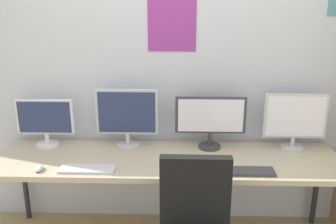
{
  "coord_description": "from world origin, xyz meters",
  "views": [
    {
      "loc": [
        0.08,
        -1.95,
        1.91
      ],
      "look_at": [
        0.0,
        0.65,
        1.09
      ],
      "focal_mm": 39.12,
      "sensor_mm": 36.0,
      "label": 1
    }
  ],
  "objects_px": {
    "monitor_center_right": "(210,119)",
    "keyboard_right": "(247,171)",
    "mouse_left_side": "(209,168)",
    "monitor_center_left": "(127,115)",
    "mouse_right_side": "(39,169)",
    "desk": "(168,163)",
    "monitor_far_right": "(295,119)",
    "keyboard_left": "(87,169)",
    "monitor_far_left": "(45,121)"
  },
  "relations": [
    {
      "from": "desk",
      "to": "monitor_center_left",
      "type": "height_order",
      "value": "monitor_center_left"
    },
    {
      "from": "monitor_center_right",
      "to": "keyboard_right",
      "type": "bearing_deg",
      "value": -62.73
    },
    {
      "from": "keyboard_right",
      "to": "monitor_far_left",
      "type": "bearing_deg",
      "value": 164.14
    },
    {
      "from": "mouse_right_side",
      "to": "monitor_far_right",
      "type": "bearing_deg",
      "value": 13.52
    },
    {
      "from": "monitor_center_left",
      "to": "mouse_left_side",
      "type": "relative_size",
      "value": 5.14
    },
    {
      "from": "monitor_center_right",
      "to": "mouse_left_side",
      "type": "distance_m",
      "value": 0.47
    },
    {
      "from": "monitor_center_right",
      "to": "monitor_far_right",
      "type": "xyz_separation_m",
      "value": [
        0.66,
        0.0,
        0.0
      ]
    },
    {
      "from": "monitor_far_left",
      "to": "mouse_left_side",
      "type": "distance_m",
      "value": 1.37
    },
    {
      "from": "monitor_far_left",
      "to": "mouse_right_side",
      "type": "distance_m",
      "value": 0.51
    },
    {
      "from": "desk",
      "to": "monitor_far_left",
      "type": "relative_size",
      "value": 5.72
    },
    {
      "from": "desk",
      "to": "monitor_far_left",
      "type": "distance_m",
      "value": 1.05
    },
    {
      "from": "keyboard_left",
      "to": "desk",
      "type": "bearing_deg",
      "value": 22.33
    },
    {
      "from": "monitor_far_right",
      "to": "keyboard_left",
      "type": "distance_m",
      "value": 1.64
    },
    {
      "from": "monitor_far_left",
      "to": "monitor_center_right",
      "type": "height_order",
      "value": "monitor_center_right"
    },
    {
      "from": "desk",
      "to": "mouse_left_side",
      "type": "relative_size",
      "value": 27.42
    },
    {
      "from": "monitor_far_left",
      "to": "mouse_left_side",
      "type": "xyz_separation_m",
      "value": [
        1.29,
        -0.41,
        -0.2
      ]
    },
    {
      "from": "keyboard_right",
      "to": "mouse_left_side",
      "type": "distance_m",
      "value": 0.27
    },
    {
      "from": "monitor_center_right",
      "to": "mouse_left_side",
      "type": "xyz_separation_m",
      "value": [
        -0.04,
        -0.41,
        -0.23
      ]
    },
    {
      "from": "monitor_far_left",
      "to": "monitor_far_right",
      "type": "height_order",
      "value": "monitor_far_right"
    },
    {
      "from": "keyboard_right",
      "to": "mouse_right_side",
      "type": "relative_size",
      "value": 3.93
    },
    {
      "from": "mouse_left_side",
      "to": "keyboard_right",
      "type": "bearing_deg",
      "value": -6.9
    },
    {
      "from": "monitor_center_right",
      "to": "mouse_right_side",
      "type": "bearing_deg",
      "value": -159.7
    },
    {
      "from": "keyboard_right",
      "to": "monitor_far_right",
      "type": "bearing_deg",
      "value": 45.4
    },
    {
      "from": "monitor_far_left",
      "to": "monitor_far_right",
      "type": "distance_m",
      "value": 1.99
    },
    {
      "from": "monitor_center_right",
      "to": "mouse_left_side",
      "type": "height_order",
      "value": "monitor_center_right"
    },
    {
      "from": "monitor_far_left",
      "to": "desk",
      "type": "bearing_deg",
      "value": -12.03
    },
    {
      "from": "monitor_far_left",
      "to": "monitor_center_left",
      "type": "bearing_deg",
      "value": 0.01
    },
    {
      "from": "monitor_far_left",
      "to": "keyboard_left",
      "type": "distance_m",
      "value": 0.65
    },
    {
      "from": "keyboard_left",
      "to": "keyboard_right",
      "type": "distance_m",
      "value": 1.12
    },
    {
      "from": "monitor_far_right",
      "to": "monitor_center_left",
      "type": "bearing_deg",
      "value": 180.0
    },
    {
      "from": "monitor_far_left",
      "to": "monitor_center_right",
      "type": "relative_size",
      "value": 0.82
    },
    {
      "from": "desk",
      "to": "mouse_left_side",
      "type": "xyz_separation_m",
      "value": [
        0.29,
        -0.2,
        0.06
      ]
    },
    {
      "from": "monitor_center_right",
      "to": "keyboard_left",
      "type": "bearing_deg",
      "value": -153.63
    },
    {
      "from": "monitor_center_right",
      "to": "keyboard_right",
      "type": "xyz_separation_m",
      "value": [
        0.23,
        -0.44,
        -0.24
      ]
    },
    {
      "from": "desk",
      "to": "monitor_far_right",
      "type": "distance_m",
      "value": 1.06
    },
    {
      "from": "mouse_left_side",
      "to": "mouse_right_side",
      "type": "xyz_separation_m",
      "value": [
        -1.19,
        -0.05,
        0.0
      ]
    },
    {
      "from": "monitor_far_left",
      "to": "keyboard_right",
      "type": "distance_m",
      "value": 1.63
    },
    {
      "from": "monitor_far_right",
      "to": "keyboard_right",
      "type": "height_order",
      "value": "monitor_far_right"
    },
    {
      "from": "monitor_far_left",
      "to": "keyboard_left",
      "type": "bearing_deg",
      "value": -45.4
    },
    {
      "from": "keyboard_left",
      "to": "keyboard_right",
      "type": "xyz_separation_m",
      "value": [
        1.12,
        0.0,
        0.0
      ]
    },
    {
      "from": "monitor_center_right",
      "to": "monitor_center_left",
      "type": "bearing_deg",
      "value": 180.0
    },
    {
      "from": "mouse_left_side",
      "to": "mouse_right_side",
      "type": "distance_m",
      "value": 1.2
    },
    {
      "from": "desk",
      "to": "monitor_far_right",
      "type": "bearing_deg",
      "value": 12.03
    },
    {
      "from": "monitor_center_left",
      "to": "mouse_right_side",
      "type": "bearing_deg",
      "value": -141.26
    },
    {
      "from": "monitor_center_left",
      "to": "mouse_right_side",
      "type": "relative_size",
      "value": 5.14
    },
    {
      "from": "monitor_far_right",
      "to": "mouse_right_side",
      "type": "xyz_separation_m",
      "value": [
        -1.9,
        -0.46,
        -0.23
      ]
    },
    {
      "from": "monitor_center_left",
      "to": "monitor_far_right",
      "type": "distance_m",
      "value": 1.33
    },
    {
      "from": "keyboard_right",
      "to": "monitor_center_right",
      "type": "bearing_deg",
      "value": 117.27
    },
    {
      "from": "monitor_center_right",
      "to": "mouse_right_side",
      "type": "distance_m",
      "value": 1.33
    },
    {
      "from": "monitor_far_right",
      "to": "keyboard_left",
      "type": "height_order",
      "value": "monitor_far_right"
    }
  ]
}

